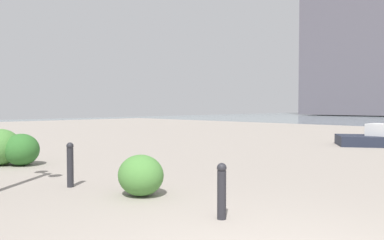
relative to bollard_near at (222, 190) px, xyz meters
name	(u,v)px	position (x,y,z in m)	size (l,w,h in m)	color
building_annex	(364,2)	(21.99, -62.99, 18.61)	(17.11, 12.27, 40.08)	#5B5660
bollard_near	(222,190)	(0.00, 0.00, 0.00)	(0.13, 0.13, 0.75)	#232328
bollard_mid	(70,164)	(3.29, 0.44, 0.04)	(0.13, 0.13, 0.83)	#232328
shrub_low	(1,147)	(7.00, 0.40, 0.07)	(1.08, 0.97, 0.92)	#477F38
shrub_round	(141,175)	(1.81, -0.06, -0.05)	(0.81, 0.73, 0.69)	#477F38
shrub_wide	(21,150)	(6.55, 0.06, 0.01)	(0.95, 0.85, 0.80)	#2D6628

